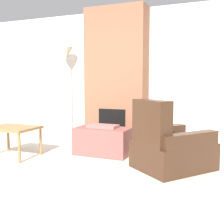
{
  "coord_description": "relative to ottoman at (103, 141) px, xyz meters",
  "views": [
    {
      "loc": [
        2.03,
        -2.43,
        1.2
      ],
      "look_at": [
        0.0,
        2.43,
        0.63
      ],
      "focal_mm": 45.0,
      "sensor_mm": 36.0,
      "label": 1
    }
  ],
  "objects": [
    {
      "name": "ottoman",
      "position": [
        0.0,
        0.0,
        0.0
      ],
      "size": [
        0.9,
        0.47,
        0.5
      ],
      "color": "#8C4C47",
      "rests_on": "ground_plane"
    },
    {
      "name": "side_table",
      "position": [
        -1.29,
        -0.65,
        0.19
      ],
      "size": [
        0.77,
        0.59,
        0.48
      ],
      "color": "#9E7042",
      "rests_on": "ground_plane"
    },
    {
      "name": "armchair",
      "position": [
        1.16,
        -0.36,
        0.04
      ],
      "size": [
        1.21,
        1.24,
        0.97
      ],
      "rotation": [
        0.0,
        0.0,
        2.47
      ],
      "color": "#422819",
      "rests_on": "ground_plane"
    },
    {
      "name": "wall_back",
      "position": [
        -0.13,
        1.19,
        1.07
      ],
      "size": [
        7.04,
        0.06,
        2.6
      ],
      "primitive_type": "cube",
      "color": "silver",
      "rests_on": "ground_plane"
    },
    {
      "name": "ground_plane",
      "position": [
        -0.13,
        -1.71,
        -0.23
      ],
      "size": [
        24.0,
        24.0,
        0.0
      ],
      "primitive_type": "plane",
      "color": "beige"
    },
    {
      "name": "floor_lamp_left",
      "position": [
        -1.23,
        0.87,
        1.41
      ],
      "size": [
        0.31,
        0.31,
        1.9
      ],
      "color": "#ADADB2",
      "rests_on": "ground_plane"
    },
    {
      "name": "fireplace",
      "position": [
        -0.13,
        0.93,
        1.02
      ],
      "size": [
        1.18,
        0.7,
        2.6
      ],
      "color": "#935B42",
      "rests_on": "ground_plane"
    }
  ]
}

